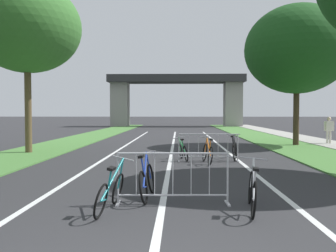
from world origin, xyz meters
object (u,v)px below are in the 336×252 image
Objects in this scene: bicycle_green_0 at (183,151)px; bicycle_blue_5 at (147,181)px; crowd_barrier_nearest at (173,179)px; pedestrian_in_red_jacket at (329,128)px; tree_left_cypress_far at (27,27)px; crowd_barrier_second at (208,148)px; bicycle_silver_4 at (252,191)px; bicycle_black_2 at (235,150)px; bicycle_orange_3 at (208,153)px; bicycle_teal_1 at (110,192)px; tree_right_oak_near at (297,50)px.

bicycle_blue_5 is (-0.84, -6.29, 0.03)m from bicycle_green_0.
pedestrian_in_red_jacket is at bearing 57.40° from crowd_barrier_nearest.
crowd_barrier_second is (7.91, -2.47, -5.13)m from tree_left_cypress_far.
bicycle_blue_5 is at bearing -109.00° from bicycle_green_0.
bicycle_silver_4 is (1.50, -0.48, -0.14)m from crowd_barrier_nearest.
bicycle_green_0 is 6.35m from bicycle_blue_5.
bicycle_black_2 reaches higher than bicycle_orange_3.
bicycle_green_0 is 10.90m from pedestrian_in_red_jacket.
tree_left_cypress_far is at bearing 139.61° from bicycle_silver_4.
crowd_barrier_second reaches higher than bicycle_teal_1.
crowd_barrier_nearest is at bearing -95.37° from bicycle_black_2.
tree_right_oak_near is at bearing 33.06° from bicycle_green_0.
crowd_barrier_second is at bearing 79.03° from crowd_barrier_nearest.
bicycle_black_2 is at bearing 71.44° from bicycle_teal_1.
crowd_barrier_second is 6.87m from bicycle_silver_4.
bicycle_teal_1 is at bearing -108.98° from crowd_barrier_second.
bicycle_green_0 is 0.89× the size of bicycle_orange_3.
crowd_barrier_second reaches higher than bicycle_orange_3.
tree_left_cypress_far is 0.99× the size of tree_right_oak_near.
pedestrian_in_red_jacket is (7.21, 14.10, 0.59)m from bicycle_silver_4.
bicycle_silver_4 is at bearing -20.15° from bicycle_blue_5.
tree_right_oak_near is 4.91× the size of bicycle_green_0.
bicycle_black_2 is at bearing -7.45° from bicycle_green_0.
tree_right_oak_near is 3.38× the size of crowd_barrier_nearest.
bicycle_blue_5 is at bearing -106.88° from crowd_barrier_second.
crowd_barrier_nearest is at bearing -100.97° from crowd_barrier_second.
bicycle_black_2 is 0.96× the size of bicycle_orange_3.
bicycle_orange_3 reaches higher than bicycle_green_0.
bicycle_silver_4 is at bearing 57.82° from pedestrian_in_red_jacket.
bicycle_teal_1 is 1.19m from bicycle_blue_5.
tree_left_cypress_far is at bearing 162.65° from crowd_barrier_second.
tree_right_oak_near is at bearing 77.50° from bicycle_silver_4.
crowd_barrier_nearest is at bearing -107.49° from bicycle_orange_3.
bicycle_black_2 is 1.06× the size of pedestrian_in_red_jacket.
tree_right_oak_near is 8.95m from bicycle_black_2.
pedestrian_in_red_jacket is (9.87, 14.20, 0.60)m from bicycle_teal_1.
crowd_barrier_nearest is 16.17m from pedestrian_in_red_jacket.
bicycle_orange_3 is (-0.07, -0.52, -0.14)m from crowd_barrier_second.
crowd_barrier_nearest is 1.58m from bicycle_silver_4.
crowd_barrier_second is 1.43× the size of pedestrian_in_red_jacket.
bicycle_teal_1 reaches higher than bicycle_green_0.
pedestrian_in_red_jacket reaches higher than bicycle_orange_3.
tree_left_cypress_far is 3.37× the size of crowd_barrier_second.
bicycle_green_0 is 1.25m from bicycle_orange_3.
bicycle_blue_5 is at bearing -100.89° from bicycle_black_2.
bicycle_teal_1 is 6.85m from bicycle_orange_3.
bicycle_teal_1 is 0.96× the size of bicycle_orange_3.
crowd_barrier_nearest reaches higher than bicycle_green_0.
pedestrian_in_red_jacket is (7.54, 7.76, 0.59)m from bicycle_orange_3.
bicycle_teal_1 is at bearing -101.75° from bicycle_black_2.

